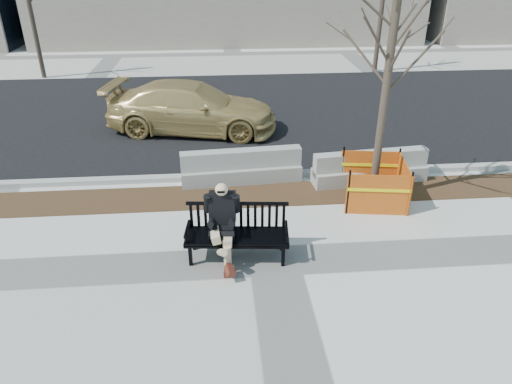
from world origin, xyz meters
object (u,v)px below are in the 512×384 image
at_px(bench, 238,257).
at_px(jersey_barrier_left, 242,181).
at_px(sedan, 194,131).
at_px(tree_fence, 371,200).
at_px(jersey_barrier_right, 368,182).
at_px(seated_man, 224,255).

relative_size(bench, jersey_barrier_left, 0.66).
bearing_deg(bench, sedan, 103.91).
bearing_deg(sedan, jersey_barrier_left, -149.54).
relative_size(sedan, jersey_barrier_left, 1.77).
height_order(tree_fence, jersey_barrier_right, tree_fence).
height_order(sedan, jersey_barrier_right, sedan).
bearing_deg(jersey_barrier_right, bench, -145.31).
bearing_deg(seated_man, bench, -11.06).
bearing_deg(tree_fence, sedan, 130.58).
relative_size(sedan, jersey_barrier_right, 1.83).
xyz_separation_m(bench, jersey_barrier_right, (3.39, 2.91, 0.00)).
relative_size(seated_man, jersey_barrier_left, 0.50).
height_order(bench, jersey_barrier_right, bench).
bearing_deg(jersey_barrier_left, tree_fence, -27.29).
bearing_deg(sedan, bench, -160.35).
bearing_deg(seated_man, jersey_barrier_left, 85.84).
bearing_deg(tree_fence, jersey_barrier_right, 77.62).
xyz_separation_m(sedan, jersey_barrier_left, (1.30, -3.69, 0.00)).
distance_m(bench, jersey_barrier_right, 4.46).
bearing_deg(seated_man, jersey_barrier_right, 43.16).
xyz_separation_m(tree_fence, jersey_barrier_right, (0.21, 0.94, 0.00)).
relative_size(tree_fence, sedan, 1.00).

